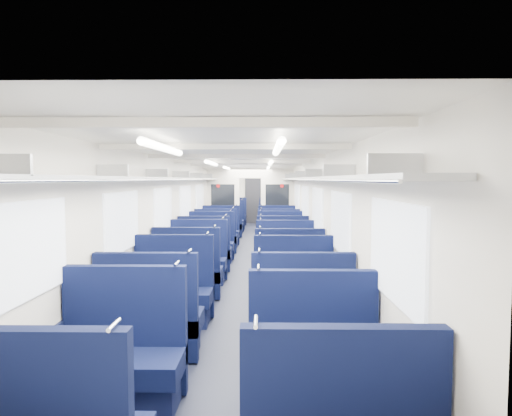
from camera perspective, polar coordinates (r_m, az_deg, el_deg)
The scene contains 39 objects.
floor at distance 10.94m, azimuth -1.28°, elevation -6.59°, with size 2.80×18.00×0.01m, color black.
ceiling at distance 10.77m, azimuth -1.30°, elevation 5.80°, with size 2.80×18.00×0.01m, color white.
wall_left at distance 10.94m, azimuth -8.64°, elevation -0.43°, with size 0.02×18.00×2.35m, color silver.
dado_left at distance 11.02m, azimuth -8.52°, elevation -4.71°, with size 0.03×17.90×0.70m, color black.
wall_right at distance 10.83m, azimuth 6.13°, elevation -0.45°, with size 0.02×18.00×2.35m, color silver.
dado_right at distance 10.92m, azimuth 6.03°, elevation -4.77°, with size 0.03×17.90×0.70m, color black.
wall_far at distance 19.78m, azimuth -0.32°, elevation 1.46°, with size 2.80×0.02×2.35m, color silver.
luggage_rack_left at distance 10.88m, azimuth -7.71°, elevation 3.77°, with size 0.36×17.40×0.18m.
luggage_rack_right at distance 10.79m, azimuth 5.17°, elevation 3.79°, with size 0.36×17.40×0.18m.
windows at distance 10.32m, azimuth -1.38°, elevation 0.73°, with size 2.78×15.60×0.75m.
ceiling_fittings at distance 10.51m, azimuth -1.35°, elevation 5.52°, with size 2.70×16.06×0.11m.
end_door at distance 19.73m, azimuth -0.33°, elevation 0.94°, with size 0.75×0.06×2.00m, color black.
bulkhead at distance 14.24m, azimuth -0.77°, elevation 0.80°, with size 2.80×0.10×2.35m.
seat_2 at distance 4.23m, azimuth -17.02°, elevation -18.43°, with size 1.10×0.61×1.22m.
seat_3 at distance 3.92m, azimuth 7.53°, elevation -20.13°, with size 1.10×0.61×1.22m.
seat_4 at distance 5.14m, azimuth -13.47°, elevation -14.32°, with size 1.10×0.61×1.22m.
seat_5 at distance 5.04m, azimuth 5.88°, elevation -14.59°, with size 1.10×0.61×1.22m.
seat_6 at distance 6.26m, azimuth -10.71°, elevation -10.98°, with size 1.10×0.61×1.22m.
seat_7 at distance 6.11m, azimuth 4.95°, elevation -11.31°, with size 1.10×0.61×1.22m.
seat_8 at distance 7.45m, azimuth -8.78°, elevation -8.59°, with size 1.10×0.61×1.22m.
seat_9 at distance 7.20m, azimuth 4.30°, elevation -8.98°, with size 1.10×0.61×1.22m.
seat_10 at distance 8.53m, azimuth -7.52°, elevation -7.00°, with size 1.10×0.61×1.22m.
seat_11 at distance 8.30m, azimuth 3.82°, elevation -7.28°, with size 1.10×0.61×1.22m.
seat_12 at distance 9.55m, azimuth -6.61°, elevation -5.84°, with size 1.10×0.61×1.22m.
seat_13 at distance 9.58m, azimuth 3.42°, elevation -5.79°, with size 1.10×0.61×1.22m.
seat_14 at distance 10.63m, azimuth -5.84°, elevation -4.86°, with size 1.10×0.61×1.22m.
seat_15 at distance 10.69m, azimuth 3.15°, elevation -4.79°, with size 1.10×0.61×1.22m.
seat_16 at distance 11.79m, azimuth -5.17°, elevation -4.00°, with size 1.10×0.61×1.22m.
seat_17 at distance 11.71m, azimuth 2.94°, elevation -4.04°, with size 1.10×0.61×1.22m.
seat_18 at distance 12.98m, azimuth -4.61°, elevation -3.29°, with size 1.10×0.61×1.22m.
seat_19 at distance 12.98m, azimuth 2.73°, elevation -3.28°, with size 1.10×0.61×1.22m.
seat_20 at distance 14.97m, azimuth -3.88°, elevation -2.35°, with size 1.10×0.61×1.22m.
seat_21 at distance 14.90m, azimuth 2.49°, elevation -2.37°, with size 1.10×0.61×1.22m.
seat_22 at distance 16.24m, azimuth -3.51°, elevation -1.87°, with size 1.10×0.61×1.22m.
seat_23 at distance 16.17m, azimuth 2.36°, elevation -1.89°, with size 1.10×0.61×1.22m.
seat_24 at distance 17.21m, azimuth -3.26°, elevation -1.55°, with size 1.10×0.61×1.22m.
seat_25 at distance 17.35m, azimuth 2.25°, elevation -1.51°, with size 1.10×0.61×1.22m.
seat_26 at distance 18.55m, azimuth -2.97°, elevation -1.17°, with size 1.10×0.61×1.22m.
seat_27 at distance 18.41m, azimuth 2.17°, elevation -1.21°, with size 1.10×0.61×1.22m.
Camera 1 is at (0.40, -10.76, 1.96)m, focal length 30.99 mm.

